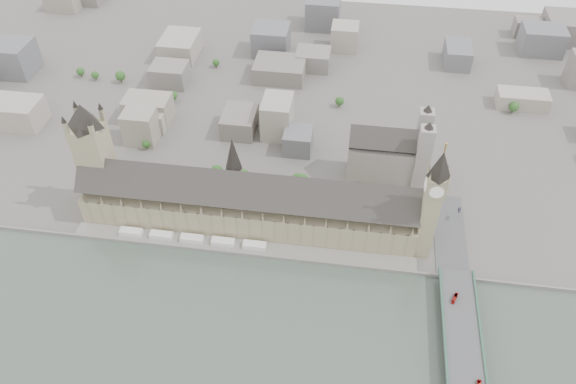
# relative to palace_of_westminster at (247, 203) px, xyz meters

# --- Properties ---
(ground) EXTENTS (900.00, 900.00, 0.00)m
(ground) POSITION_rel_palace_of_westminster_xyz_m (0.00, -19.70, -22.71)
(ground) COLOR #595651
(ground) RESTS_ON ground
(embankment_wall) EXTENTS (600.00, 1.50, 3.00)m
(embankment_wall) POSITION_rel_palace_of_westminster_xyz_m (0.00, -34.70, -21.21)
(embankment_wall) COLOR slate
(embankment_wall) RESTS_ON ground
(river_terrace) EXTENTS (270.00, 15.00, 2.00)m
(river_terrace) POSITION_rel_palace_of_westminster_xyz_m (0.00, -27.20, -21.71)
(river_terrace) COLOR slate
(river_terrace) RESTS_ON ground
(terrace_tents) EXTENTS (118.00, 7.00, 4.00)m
(terrace_tents) POSITION_rel_palace_of_westminster_xyz_m (-40.00, -26.70, -18.71)
(terrace_tents) COLOR white
(terrace_tents) RESTS_ON river_terrace
(palace_of_westminster) EXTENTS (265.00, 40.73, 55.44)m
(palace_of_westminster) POSITION_rel_palace_of_westminster_xyz_m (0.00, 0.00, 0.00)
(palace_of_westminster) COLOR gray
(palace_of_westminster) RESTS_ON ground
(elizabeth_tower) EXTENTS (17.00, 17.00, 107.50)m
(elizabeth_tower) POSITION_rel_palace_of_westminster_xyz_m (138.00, -11.70, 35.38)
(elizabeth_tower) COLOR gray
(elizabeth_tower) RESTS_ON ground
(victoria_tower) EXTENTS (30.00, 30.00, 100.00)m
(victoria_tower) POSITION_rel_palace_of_westminster_xyz_m (-122.00, 6.30, 32.50)
(victoria_tower) COLOR gray
(victoria_tower) RESTS_ON ground
(central_tower) EXTENTS (13.00, 13.00, 48.00)m
(central_tower) POSITION_rel_palace_of_westminster_xyz_m (-10.00, 6.30, 35.21)
(central_tower) COLOR #837A5A
(central_tower) RESTS_ON ground
(westminster_bridge) EXTENTS (25.00, 325.00, 10.25)m
(westminster_bridge) POSITION_rel_palace_of_westminster_xyz_m (162.00, -107.20, -17.58)
(westminster_bridge) COLOR #474749
(westminster_bridge) RESTS_ON ground
(westminster_abbey) EXTENTS (68.00, 36.00, 64.00)m
(westminster_abbey) POSITION_rel_palace_of_westminster_xyz_m (110.92, 75.30, 2.38)
(westminster_abbey) COLOR gray
(westminster_abbey) RESTS_ON ground
(city_skyline_inland) EXTENTS (720.00, 360.00, 38.00)m
(city_skyline_inland) POSITION_rel_palace_of_westminster_xyz_m (0.00, 225.30, -3.71)
(city_skyline_inland) COLOR gray
(city_skyline_inland) RESTS_ON ground
(park_trees) EXTENTS (110.00, 30.00, 15.00)m
(park_trees) POSITION_rel_palace_of_westminster_xyz_m (-10.00, 40.30, -15.21)
(park_trees) COLOR #224C1B
(park_trees) RESTS_ON ground
(red_bus_north) EXTENTS (5.44, 9.60, 2.63)m
(red_bus_north) POSITION_rel_palace_of_westminster_xyz_m (158.70, -61.44, -11.14)
(red_bus_north) COLOR red
(red_bus_north) RESTS_ON westminster_bridge
(car_silver) EXTENTS (2.26, 4.99, 1.59)m
(car_silver) POSITION_rel_palace_of_westminster_xyz_m (168.89, -124.43, -11.66)
(car_silver) COLOR gray
(car_silver) RESTS_ON westminster_bridge
(car_approach) EXTENTS (3.37, 5.97, 1.63)m
(car_approach) POSITION_rel_palace_of_westminster_xyz_m (168.86, 28.17, -11.64)
(car_approach) COLOR gray
(car_approach) RESTS_ON westminster_bridge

